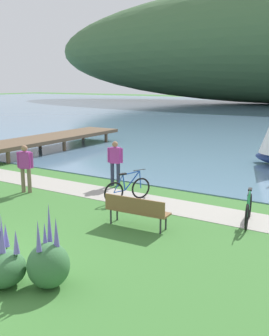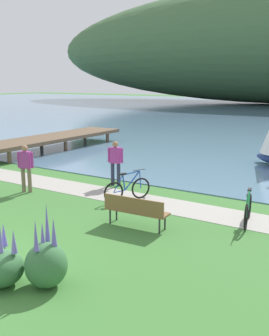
{
  "view_description": "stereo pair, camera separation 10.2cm",
  "coord_description": "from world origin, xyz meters",
  "px_view_note": "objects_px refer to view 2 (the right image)",
  "views": [
    {
      "loc": [
        7.26,
        -4.58,
        3.9
      ],
      "look_at": [
        0.15,
        6.68,
        1.0
      ],
      "focal_mm": 42.63,
      "sensor_mm": 36.0,
      "label": 1
    },
    {
      "loc": [
        7.34,
        -4.53,
        3.9
      ],
      "look_at": [
        0.15,
        6.68,
        1.0
      ],
      "focal_mm": 42.63,
      "sensor_mm": 36.0,
      "label": 2
    }
  ],
  "objects_px": {
    "park_bench_near_camera": "(136,209)",
    "bicycle_leaning_near_bench": "(248,210)",
    "person_at_shoreline": "(115,160)",
    "person_on_the_grass": "(26,165)",
    "bicycle_beside_path": "(128,189)"
  },
  "relations": [
    {
      "from": "bicycle_leaning_near_bench",
      "to": "bicycle_beside_path",
      "type": "relative_size",
      "value": 1.07
    },
    {
      "from": "bicycle_leaning_near_bench",
      "to": "bicycle_beside_path",
      "type": "height_order",
      "value": "same"
    },
    {
      "from": "park_bench_near_camera",
      "to": "person_at_shoreline",
      "type": "relative_size",
      "value": 1.07
    },
    {
      "from": "person_at_shoreline",
      "to": "person_on_the_grass",
      "type": "height_order",
      "value": "same"
    },
    {
      "from": "person_at_shoreline",
      "to": "bicycle_leaning_near_bench",
      "type": "bearing_deg",
      "value": -14.31
    },
    {
      "from": "park_bench_near_camera",
      "to": "person_on_the_grass",
      "type": "relative_size",
      "value": 1.07
    },
    {
      "from": "bicycle_leaning_near_bench",
      "to": "person_at_shoreline",
      "type": "bearing_deg",
      "value": 165.69
    },
    {
      "from": "person_at_shoreline",
      "to": "person_on_the_grass",
      "type": "relative_size",
      "value": 1.0
    },
    {
      "from": "bicycle_leaning_near_bench",
      "to": "person_on_the_grass",
      "type": "relative_size",
      "value": 1.02
    },
    {
      "from": "bicycle_beside_path",
      "to": "bicycle_leaning_near_bench",
      "type": "bearing_deg",
      "value": -0.12
    },
    {
      "from": "bicycle_beside_path",
      "to": "person_at_shoreline",
      "type": "xyz_separation_m",
      "value": [
        -1.48,
        1.4,
        0.58
      ]
    },
    {
      "from": "bicycle_leaning_near_bench",
      "to": "person_at_shoreline",
      "type": "distance_m",
      "value": 5.72
    },
    {
      "from": "person_at_shoreline",
      "to": "person_on_the_grass",
      "type": "xyz_separation_m",
      "value": [
        -2.16,
        -2.47,
        0.0
      ]
    },
    {
      "from": "park_bench_near_camera",
      "to": "person_at_shoreline",
      "type": "height_order",
      "value": "person_at_shoreline"
    },
    {
      "from": "park_bench_near_camera",
      "to": "bicycle_leaning_near_bench",
      "type": "distance_m",
      "value": 3.15
    }
  ]
}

